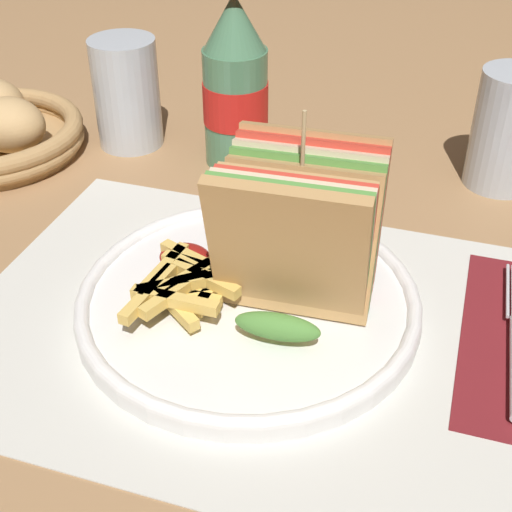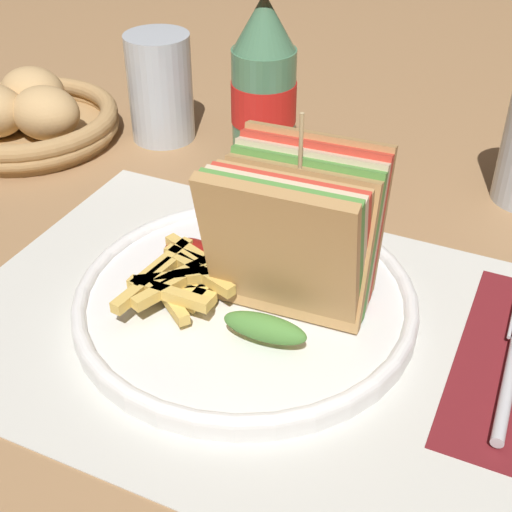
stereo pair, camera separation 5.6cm
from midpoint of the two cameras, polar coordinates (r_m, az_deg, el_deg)
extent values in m
plane|color=#9E754C|center=(0.58, 5.03, -4.10)|extent=(4.00, 4.00, 0.00)
cube|color=silver|center=(0.56, 2.35, -5.57)|extent=(0.46, 0.34, 0.00)
cylinder|color=white|center=(0.57, 1.99, -3.88)|extent=(0.27, 0.27, 0.01)
torus|color=white|center=(0.56, 2.01, -3.33)|extent=(0.27, 0.27, 0.01)
cube|color=tan|center=(0.50, 5.03, 0.28)|extent=(0.12, 0.04, 0.11)
cube|color=#518E3D|center=(0.51, 5.34, 0.64)|extent=(0.12, 0.04, 0.11)
cube|color=beige|center=(0.52, 5.65, 0.99)|extent=(0.12, 0.04, 0.11)
cube|color=red|center=(0.53, 5.94, 1.33)|extent=(0.12, 0.04, 0.11)
cube|color=tan|center=(0.53, 6.22, 1.66)|extent=(0.12, 0.04, 0.11)
ellipsoid|color=#518E3D|center=(0.51, 3.88, -5.89)|extent=(0.06, 0.02, 0.02)
cube|color=tan|center=(0.52, 6.11, 0.87)|extent=(0.12, 0.04, 0.11)
cube|color=#518E3D|center=(0.53, 6.43, 1.63)|extent=(0.12, 0.04, 0.11)
cube|color=beige|center=(0.54, 6.73, 2.37)|extent=(0.12, 0.04, 0.11)
cube|color=red|center=(0.54, 7.03, 3.09)|extent=(0.12, 0.04, 0.11)
cube|color=tan|center=(0.55, 7.32, 3.80)|extent=(0.12, 0.04, 0.11)
ellipsoid|color=#518E3D|center=(0.55, 5.92, -2.52)|extent=(0.06, 0.02, 0.02)
cylinder|color=tan|center=(0.52, 6.33, 3.44)|extent=(0.00, 0.00, 0.15)
cube|color=#E0B756|center=(0.55, -3.17, -2.90)|extent=(0.06, 0.01, 0.01)
cube|color=#E0B756|center=(0.56, -0.91, -2.47)|extent=(0.01, 0.06, 0.01)
cube|color=#E0B756|center=(0.55, -4.21, -3.35)|extent=(0.06, 0.05, 0.01)
cube|color=#E0B756|center=(0.55, -1.75, -2.69)|extent=(0.07, 0.05, 0.01)
cube|color=#E0B756|center=(0.55, -3.34, -1.92)|extent=(0.06, 0.05, 0.01)
cube|color=#E0B756|center=(0.55, -5.99, -2.44)|extent=(0.02, 0.07, 0.01)
cube|color=#E0B756|center=(0.58, -2.63, 0.25)|extent=(0.05, 0.03, 0.01)
cube|color=#E0B756|center=(0.57, -4.70, -0.79)|extent=(0.02, 0.07, 0.01)
cube|color=#E0B756|center=(0.55, -2.82, -1.50)|extent=(0.03, 0.06, 0.01)
cube|color=#E0B756|center=(0.55, -1.34, -1.64)|extent=(0.06, 0.03, 0.01)
cube|color=#E0B756|center=(0.54, -4.03, -3.15)|extent=(0.07, 0.01, 0.01)
cube|color=#E0B756|center=(0.56, -0.38, -1.40)|extent=(0.06, 0.05, 0.01)
cube|color=#E0B756|center=(0.57, -2.28, -0.47)|extent=(0.05, 0.02, 0.01)
cube|color=#E0B756|center=(0.54, -4.79, -3.00)|extent=(0.03, 0.05, 0.01)
ellipsoid|color=maroon|center=(0.59, -2.51, 0.42)|extent=(0.04, 0.04, 0.02)
cylinder|color=silver|center=(0.54, 22.41, -9.83)|extent=(0.01, 0.11, 0.01)
cylinder|color=#4C7F5B|center=(0.76, 2.78, 11.76)|extent=(0.07, 0.07, 0.12)
cylinder|color=red|center=(0.76, 2.79, 12.19)|extent=(0.07, 0.07, 0.04)
cone|color=#4C7F5B|center=(0.73, 2.99, 18.19)|extent=(0.06, 0.06, 0.06)
cylinder|color=silver|center=(0.81, -5.66, 13.20)|extent=(0.07, 0.07, 0.12)
cylinder|color=black|center=(0.83, -5.50, 10.73)|extent=(0.06, 0.06, 0.04)
cylinder|color=#AD8451|center=(0.86, -15.82, 9.36)|extent=(0.19, 0.19, 0.01)
torus|color=#AD8451|center=(0.86, -15.91, 9.88)|extent=(0.20, 0.20, 0.02)
torus|color=#AD8451|center=(0.85, -16.05, 10.63)|extent=(0.20, 0.20, 0.02)
ellipsoid|color=tan|center=(0.82, -14.58, 10.97)|extent=(0.08, 0.07, 0.06)
ellipsoid|color=tan|center=(0.88, -15.68, 12.45)|extent=(0.08, 0.07, 0.06)
camera|label=1|loc=(0.03, -87.14, 2.05)|focal=50.00mm
camera|label=2|loc=(0.03, 92.86, -2.05)|focal=50.00mm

